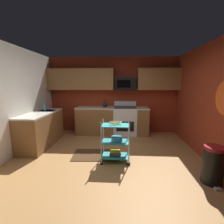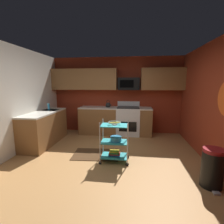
# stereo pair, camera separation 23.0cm
# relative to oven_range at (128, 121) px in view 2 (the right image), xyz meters

# --- Properties ---
(floor) EXTENTS (4.40, 4.80, 0.04)m
(floor) POSITION_rel_oven_range_xyz_m (-0.43, -2.10, -0.50)
(floor) COLOR #A87542
(floor) RESTS_ON ground
(wall_back) EXTENTS (4.52, 0.06, 2.60)m
(wall_back) POSITION_rel_oven_range_xyz_m (-0.43, 0.33, 0.82)
(wall_back) COLOR maroon
(wall_back) RESTS_ON ground
(wall_left) EXTENTS (0.06, 4.80, 2.60)m
(wall_left) POSITION_rel_oven_range_xyz_m (-2.66, -2.10, 0.82)
(wall_left) COLOR silver
(wall_left) RESTS_ON ground
(wall_right) EXTENTS (0.06, 4.80, 2.60)m
(wall_right) POSITION_rel_oven_range_xyz_m (1.80, -2.10, 0.82)
(wall_right) COLOR maroon
(wall_right) RESTS_ON ground
(counter_run) EXTENTS (3.41, 2.31, 0.92)m
(counter_run) POSITION_rel_oven_range_xyz_m (-1.24, -0.49, -0.01)
(counter_run) COLOR brown
(counter_run) RESTS_ON ground
(oven_range) EXTENTS (0.76, 0.65, 1.10)m
(oven_range) POSITION_rel_oven_range_xyz_m (0.00, 0.00, 0.00)
(oven_range) COLOR white
(oven_range) RESTS_ON ground
(upper_cabinets) EXTENTS (4.40, 0.33, 0.70)m
(upper_cabinets) POSITION_rel_oven_range_xyz_m (-0.53, 0.13, 1.37)
(upper_cabinets) COLOR brown
(microwave) EXTENTS (0.70, 0.39, 0.40)m
(microwave) POSITION_rel_oven_range_xyz_m (-0.00, 0.10, 1.22)
(microwave) COLOR black
(rolling_cart) EXTENTS (0.65, 0.40, 0.91)m
(rolling_cart) POSITION_rel_oven_range_xyz_m (-0.24, -2.02, -0.02)
(rolling_cart) COLOR silver
(rolling_cart) RESTS_ON ground
(fruit_bowl) EXTENTS (0.27, 0.27, 0.07)m
(fruit_bowl) POSITION_rel_oven_range_xyz_m (-0.24, -2.02, 0.40)
(fruit_bowl) COLOR silver
(fruit_bowl) RESTS_ON rolling_cart
(mixing_bowl_large) EXTENTS (0.25, 0.25, 0.11)m
(mixing_bowl_large) POSITION_rel_oven_range_xyz_m (-0.21, -2.02, 0.04)
(mixing_bowl_large) COLOR #338CBF
(mixing_bowl_large) RESTS_ON rolling_cart
(book_stack) EXTENTS (0.25, 0.18, 0.11)m
(book_stack) POSITION_rel_oven_range_xyz_m (-0.24, -2.02, -0.30)
(book_stack) COLOR #1E4C8C
(book_stack) RESTS_ON rolling_cart
(kettle) EXTENTS (0.21, 0.18, 0.26)m
(kettle) POSITION_rel_oven_range_xyz_m (-0.67, -0.00, 0.52)
(kettle) COLOR black
(kettle) RESTS_ON counter_run
(dish_soap_bottle) EXTENTS (0.06, 0.06, 0.20)m
(dish_soap_bottle) POSITION_rel_oven_range_xyz_m (-2.37, -0.80, 0.54)
(dish_soap_bottle) COLOR #2D8CBF
(dish_soap_bottle) RESTS_ON counter_run
(trash_can) EXTENTS (0.34, 0.42, 0.66)m
(trash_can) POSITION_rel_oven_range_xyz_m (1.47, -2.72, -0.15)
(trash_can) COLOR black
(trash_can) RESTS_ON ground
(floor_rug) EXTENTS (1.14, 0.77, 0.01)m
(floor_rug) POSITION_rel_oven_range_xyz_m (-0.72, -1.74, -0.47)
(floor_rug) COLOR #472D19
(floor_rug) RESTS_ON ground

